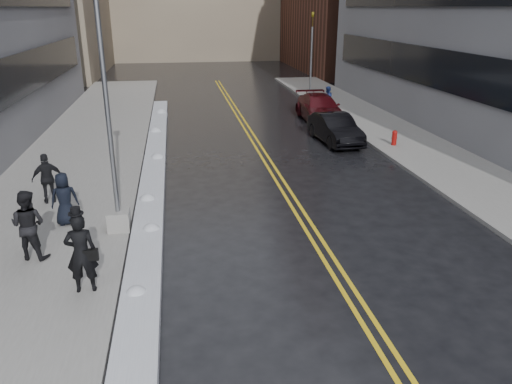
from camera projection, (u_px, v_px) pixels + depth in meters
name	position (u px, v px, depth m)	size (l,w,h in m)	color
ground	(236.00, 256.00, 13.82)	(160.00, 160.00, 0.00)	black
sidewalk_west	(80.00, 160.00, 22.20)	(5.50, 50.00, 0.15)	gray
sidewalk_east	(413.00, 146.00, 24.54)	(4.00, 50.00, 0.15)	gray
lane_line_left	(260.00, 154.00, 23.43)	(0.12, 50.00, 0.01)	gold
lane_line_right	(266.00, 153.00, 23.47)	(0.12, 50.00, 0.01)	gold
snow_ridge	(154.00, 168.00, 20.80)	(0.90, 30.00, 0.34)	silver
lamppost	(112.00, 154.00, 14.30)	(0.65, 0.65, 7.62)	gray
fire_hydrant	(394.00, 137.00, 24.22)	(0.26, 0.26, 0.73)	maroon
traffic_signal	(311.00, 52.00, 36.11)	(0.16, 0.20, 6.00)	gray
pedestrian_fedora	(81.00, 253.00, 11.54)	(0.72, 0.47, 1.97)	black
pedestrian_b	(28.00, 225.00, 13.11)	(0.93, 0.72, 1.91)	black
pedestrian_c	(64.00, 199.00, 15.22)	(0.81, 0.53, 1.66)	black
pedestrian_d	(48.00, 178.00, 16.92)	(1.02, 0.42, 1.74)	black
pedestrian_east	(327.00, 99.00, 31.93)	(0.78, 0.60, 1.60)	navy
car_black	(335.00, 129.00, 25.11)	(1.54, 4.41, 1.45)	black
car_maroon	(320.00, 108.00, 29.96)	(2.16, 5.30, 1.54)	#420A10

